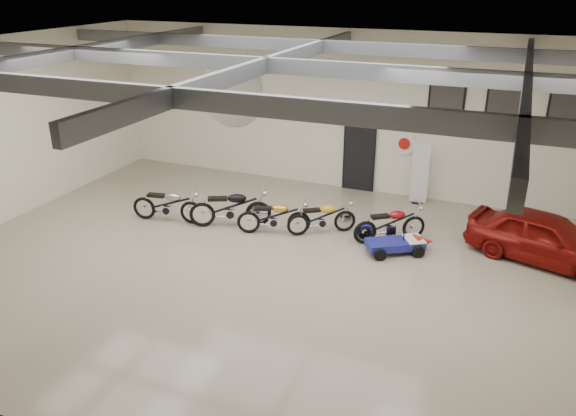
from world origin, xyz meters
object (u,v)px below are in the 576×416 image
at_px(motorcycle_gold, 274,216).
at_px(banner_stand, 420,174).
at_px(motorcycle_red, 390,223).
at_px(vintage_car, 545,238).
at_px(go_kart, 401,241).
at_px(motorcycle_yellow, 322,217).
at_px(motorcycle_silver, 167,204).
at_px(motorcycle_black, 230,207).

bearing_deg(motorcycle_gold, banner_stand, 27.18).
relative_size(motorcycle_red, vintage_car, 0.53).
bearing_deg(go_kart, motorcycle_yellow, 140.31).
xyz_separation_m(motorcycle_yellow, vintage_car, (5.49, 0.56, 0.14)).
relative_size(motorcycle_silver, motorcycle_yellow, 1.10).
relative_size(motorcycle_black, go_kart, 1.26).
bearing_deg(banner_stand, motorcycle_black, -145.98).
bearing_deg(motorcycle_silver, banner_stand, 23.05).
bearing_deg(motorcycle_silver, go_kart, -4.63).
bearing_deg(vintage_car, banner_stand, 69.88).
relative_size(motorcycle_yellow, vintage_car, 0.51).
distance_m(motorcycle_silver, motorcycle_black, 1.83).
relative_size(banner_stand, motorcycle_silver, 0.92).
height_order(motorcycle_black, motorcycle_red, motorcycle_black).
xyz_separation_m(motorcycle_black, vintage_car, (7.98, 1.06, 0.05)).
relative_size(banner_stand, motorcycle_yellow, 1.02).
bearing_deg(go_kart, motorcycle_black, 150.67).
bearing_deg(motorcycle_yellow, motorcycle_black, 157.51).
height_order(motorcycle_black, vintage_car, vintage_car).
relative_size(motorcycle_yellow, motorcycle_red, 0.96).
height_order(motorcycle_red, vintage_car, vintage_car).
distance_m(banner_stand, motorcycle_gold, 4.86).
height_order(banner_stand, motorcycle_silver, banner_stand).
xyz_separation_m(motorcycle_gold, motorcycle_yellow, (1.19, 0.48, -0.02)).
bearing_deg(motorcycle_red, go_kart, -88.70).
distance_m(motorcycle_gold, vintage_car, 6.77).
xyz_separation_m(banner_stand, motorcycle_black, (-4.49, -3.66, -0.37)).
relative_size(motorcycle_silver, motorcycle_red, 1.05).
xyz_separation_m(motorcycle_black, motorcycle_gold, (1.30, 0.03, -0.07)).
distance_m(motorcycle_gold, motorcycle_red, 3.07).
height_order(motorcycle_yellow, motorcycle_red, motorcycle_red).
bearing_deg(vintage_car, motorcycle_yellow, 112.35).
bearing_deg(motorcycle_red, motorcycle_silver, 154.48).
xyz_separation_m(motorcycle_red, go_kart, (0.41, -0.54, -0.19)).
relative_size(motorcycle_black, motorcycle_yellow, 1.19).
relative_size(motorcycle_black, motorcycle_red, 1.13).
height_order(motorcycle_black, motorcycle_gold, motorcycle_black).
distance_m(banner_stand, motorcycle_yellow, 3.77).
bearing_deg(motorcycle_yellow, motorcycle_silver, 157.74).
height_order(motorcycle_silver, motorcycle_black, motorcycle_black).
xyz_separation_m(motorcycle_black, motorcycle_red, (4.28, 0.74, -0.07)).
distance_m(motorcycle_black, vintage_car, 8.05).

